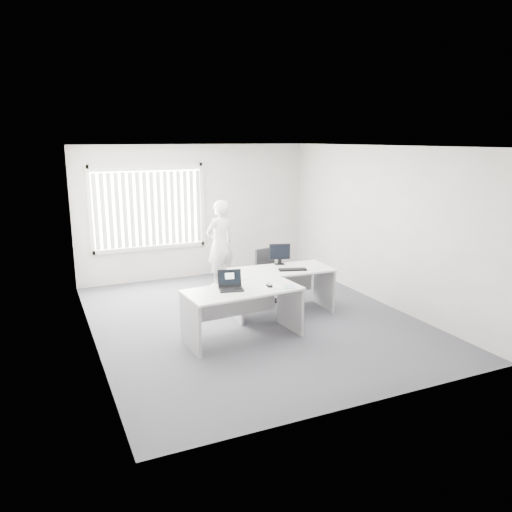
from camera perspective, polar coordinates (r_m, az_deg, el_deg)
name	(u,v)px	position (r m, az deg, el deg)	size (l,w,h in m)	color
ground	(252,319)	(8.32, -0.42, -7.22)	(6.00, 6.00, 0.00)	#56565E
wall_back	(195,212)	(10.71, -6.95, 5.07)	(5.00, 0.02, 2.80)	silver
wall_front	(367,285)	(5.41, 12.54, -3.31)	(5.00, 0.02, 2.80)	silver
wall_left	(88,250)	(7.32, -18.65, 0.63)	(0.02, 6.00, 2.80)	silver
wall_right	(380,225)	(9.22, 13.96, 3.44)	(0.02, 6.00, 2.80)	silver
ceiling	(252,146)	(7.79, -0.45, 12.44)	(5.00, 6.00, 0.02)	silver
window	(148,207)	(10.41, -12.19, 5.45)	(2.32, 0.06, 1.76)	silver
blinds	(149,209)	(10.35, -12.11, 5.25)	(2.20, 0.10, 1.50)	white
desk_near	(243,303)	(7.36, -1.54, -5.40)	(1.75, 0.92, 0.77)	silver
desk_far	(281,281)	(8.47, 2.90, -2.90)	(1.73, 0.89, 0.77)	silver
office_chair	(270,286)	(9.08, 1.56, -3.43)	(0.65, 0.65, 0.97)	black
person	(220,244)	(9.93, -4.12, 1.39)	(0.64, 0.42, 1.74)	white
laptop	(231,281)	(7.21, -2.87, -2.89)	(0.35, 0.31, 0.27)	black
paper_sheet	(270,287)	(7.40, 1.59, -3.56)	(0.32, 0.22, 0.00)	white
mouse	(269,285)	(7.40, 1.54, -3.35)	(0.07, 0.11, 0.05)	#AFAFB2
booklet	(289,287)	(7.40, 3.79, -3.53)	(0.15, 0.21, 0.01)	white
keyboard	(293,270)	(8.35, 4.21, -1.55)	(0.47, 0.16, 0.02)	black
monitor	(280,254)	(8.68, 2.73, 0.22)	(0.37, 0.11, 0.37)	black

